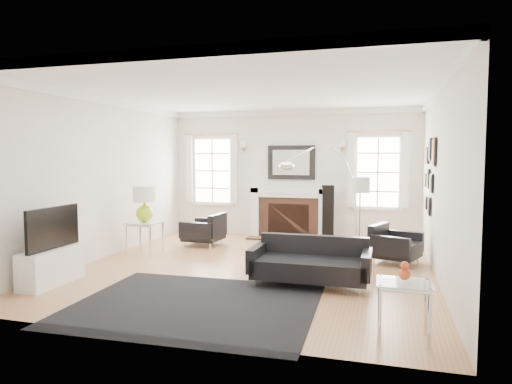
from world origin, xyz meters
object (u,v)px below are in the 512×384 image
(armchair_left, at_px, (206,231))
(gourd_lamp, at_px, (144,201))
(arc_floor_lamp, at_px, (323,192))
(fireplace, at_px, (289,213))
(sofa, at_px, (311,264))
(coffee_table, at_px, (305,244))
(armchair_right, at_px, (393,246))

(armchair_left, height_order, gourd_lamp, gourd_lamp)
(arc_floor_lamp, bearing_deg, fireplace, 129.28)
(sofa, bearing_deg, coffee_table, 104.13)
(fireplace, distance_m, gourd_lamp, 3.28)
(coffee_table, height_order, gourd_lamp, gourd_lamp)
(fireplace, distance_m, coffee_table, 2.51)
(arc_floor_lamp, bearing_deg, armchair_right, -32.37)
(armchair_right, distance_m, arc_floor_lamp, 1.73)
(armchair_left, relative_size, gourd_lamp, 1.28)
(fireplace, height_order, arc_floor_lamp, arc_floor_lamp)
(armchair_left, xyz_separation_m, armchair_right, (3.58, -0.56, -0.00))
(fireplace, xyz_separation_m, armchair_left, (-1.43, -1.31, -0.25))
(sofa, height_order, coffee_table, sofa)
(sofa, relative_size, arc_floor_lamp, 0.81)
(armchair_right, relative_size, gourd_lamp, 1.51)
(armchair_left, height_order, coffee_table, armchair_left)
(sofa, height_order, armchair_left, sofa)
(arc_floor_lamp, bearing_deg, sofa, -86.15)
(fireplace, bearing_deg, armchair_right, -41.04)
(fireplace, height_order, sofa, fireplace)
(sofa, height_order, armchair_right, sofa)
(armchair_left, bearing_deg, coffee_table, -26.43)
(sofa, bearing_deg, armchair_right, 55.47)
(armchair_left, bearing_deg, fireplace, 42.43)
(armchair_right, bearing_deg, gourd_lamp, -172.57)
(armchair_left, distance_m, coffee_table, 2.44)
(fireplace, distance_m, sofa, 3.66)
(coffee_table, xyz_separation_m, arc_floor_lamp, (0.11, 1.34, 0.76))
(armchair_right, xyz_separation_m, arc_floor_lamp, (-1.29, 0.82, 0.81))
(fireplace, xyz_separation_m, arc_floor_lamp, (0.86, -1.06, 0.56))
(fireplace, relative_size, gourd_lamp, 2.62)
(sofa, bearing_deg, fireplace, 106.37)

